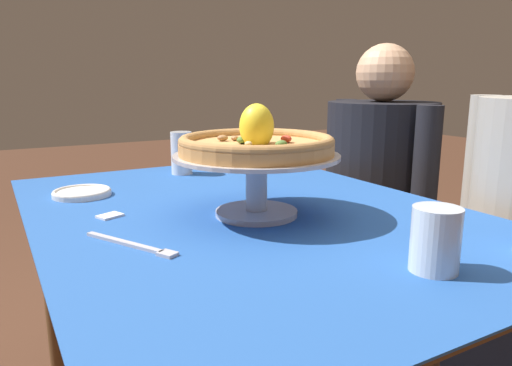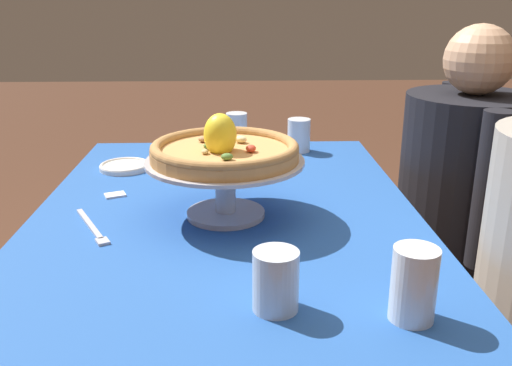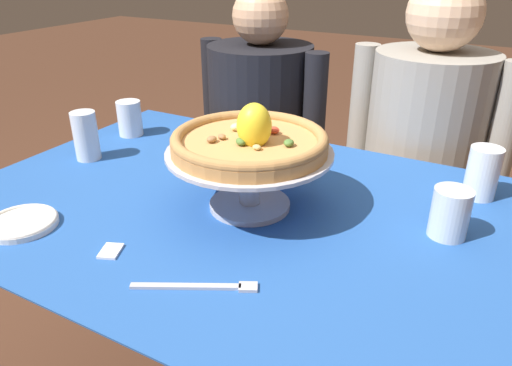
{
  "view_description": "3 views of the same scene",
  "coord_description": "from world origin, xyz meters",
  "views": [
    {
      "loc": [
        0.93,
        -0.5,
        1.03
      ],
      "look_at": [
        0.06,
        -0.01,
        0.81
      ],
      "focal_mm": 33.41,
      "sensor_mm": 36.0,
      "label": 1
    },
    {
      "loc": [
        1.26,
        0.03,
        1.23
      ],
      "look_at": [
        0.03,
        0.07,
        0.81
      ],
      "focal_mm": 39.39,
      "sensor_mm": 36.0,
      "label": 2
    },
    {
      "loc": [
        0.52,
        -0.82,
        1.26
      ],
      "look_at": [
        0.03,
        0.06,
        0.77
      ],
      "focal_mm": 33.64,
      "sensor_mm": 36.0,
      "label": 3
    }
  ],
  "objects": [
    {
      "name": "water_glass_side_left",
      "position": [
        -0.47,
        0.03,
        0.8
      ],
      "size": [
        0.07,
        0.07,
        0.13
      ],
      "color": "white",
      "rests_on": "dining_table"
    },
    {
      "name": "pizza_stand",
      "position": [
        0.05,
        -0.0,
        0.83
      ],
      "size": [
        0.36,
        0.36,
        0.14
      ],
      "color": "#B7B7C1",
      "rests_on": "dining_table"
    },
    {
      "name": "sugar_packet",
      "position": [
        -0.09,
        -0.28,
        0.74
      ],
      "size": [
        0.05,
        0.06,
        0.0
      ],
      "primitive_type": "cube",
      "rotation": [
        0.0,
        0.0,
        1.96
      ],
      "color": "white",
      "rests_on": "dining_table"
    },
    {
      "name": "dining_table",
      "position": [
        0.0,
        0.0,
        0.63
      ],
      "size": [
        1.24,
        0.9,
        0.74
      ],
      "color": "brown",
      "rests_on": "ground"
    },
    {
      "name": "pizza",
      "position": [
        0.05,
        -0.0,
        0.9
      ],
      "size": [
        0.33,
        0.33,
        0.11
      ],
      "color": "tan",
      "rests_on": "pizza_stand"
    },
    {
      "name": "dinner_fork",
      "position": [
        0.12,
        -0.29,
        0.74
      ],
      "size": [
        0.2,
        0.12,
        0.01
      ],
      "color": "#B7B7C1",
      "rests_on": "dining_table"
    },
    {
      "name": "diner_left",
      "position": [
        -0.3,
        0.7,
        0.57
      ],
      "size": [
        0.53,
        0.42,
        1.15
      ],
      "color": "navy",
      "rests_on": "ground"
    },
    {
      "name": "water_glass_back_left",
      "position": [
        -0.5,
        0.23,
        0.78
      ],
      "size": [
        0.07,
        0.07,
        0.11
      ],
      "color": "white",
      "rests_on": "dining_table"
    },
    {
      "name": "water_glass_side_right",
      "position": [
        0.46,
        0.09,
        0.78
      ],
      "size": [
        0.08,
        0.08,
        0.1
      ],
      "color": "silver",
      "rests_on": "dining_table"
    },
    {
      "name": "water_glass_back_right",
      "position": [
        0.49,
        0.3,
        0.79
      ],
      "size": [
        0.07,
        0.07,
        0.12
      ],
      "color": "white",
      "rests_on": "dining_table"
    },
    {
      "name": "side_plate",
      "position": [
        -0.32,
        -0.3,
        0.75
      ],
      "size": [
        0.14,
        0.14,
        0.02
      ],
      "color": "white",
      "rests_on": "dining_table"
    }
  ]
}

